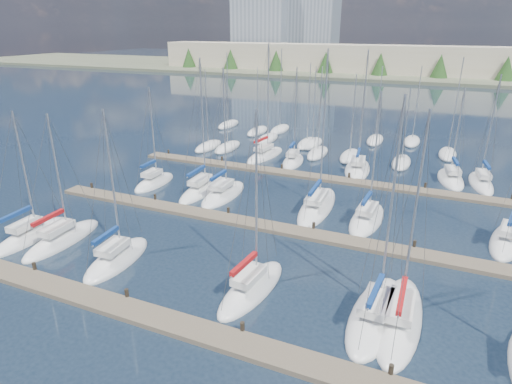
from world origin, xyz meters
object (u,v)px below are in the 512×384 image
at_px(sailboat_d, 252,288).
at_px(sailboat_e, 376,314).
at_px(sailboat_r, 481,183).
at_px(sailboat_a, 31,236).
at_px(sailboat_k, 317,206).
at_px(sailboat_q, 451,179).
at_px(sailboat_i, 202,189).
at_px(sailboat_n, 265,155).
at_px(sailboat_h, 154,182).
at_px(sailboat_m, 507,241).
at_px(sailboat_o, 293,161).
at_px(sailboat_p, 357,169).
at_px(sailboat_l, 367,219).
at_px(sailboat_f, 399,318).
at_px(sailboat_c, 117,259).
at_px(sailboat_b, 63,239).
at_px(sailboat_j, 224,194).

bearing_deg(sailboat_d, sailboat_e, 8.98).
relative_size(sailboat_r, sailboat_e, 0.90).
height_order(sailboat_a, sailboat_k, sailboat_k).
distance_m(sailboat_r, sailboat_q, 3.05).
xyz_separation_m(sailboat_e, sailboat_q, (3.86, 27.81, -0.01)).
distance_m(sailboat_i, sailboat_k, 12.30).
height_order(sailboat_n, sailboat_h, sailboat_n).
xyz_separation_m(sailboat_h, sailboat_a, (-1.59, -14.53, -0.00)).
bearing_deg(sailboat_d, sailboat_k, 94.80).
relative_size(sailboat_m, sailboat_e, 0.79).
relative_size(sailboat_o, sailboat_p, 0.85).
bearing_deg(sailboat_l, sailboat_e, -74.96).
bearing_deg(sailboat_o, sailboat_l, -56.29).
relative_size(sailboat_f, sailboat_a, 1.19).
xyz_separation_m(sailboat_n, sailboat_m, (26.83, -14.45, -0.02)).
bearing_deg(sailboat_n, sailboat_l, -35.78).
xyz_separation_m(sailboat_c, sailboat_o, (4.04, 28.02, 0.01)).
bearing_deg(sailboat_p, sailboat_f, -80.80).
height_order(sailboat_d, sailboat_e, sailboat_e).
xyz_separation_m(sailboat_c, sailboat_f, (19.79, 1.16, -0.00)).
relative_size(sailboat_c, sailboat_k, 0.78).
bearing_deg(sailboat_r, sailboat_n, 171.52).
relative_size(sailboat_n, sailboat_h, 1.36).
distance_m(sailboat_m, sailboat_a, 38.41).
height_order(sailboat_e, sailboat_i, sailboat_i).
xyz_separation_m(sailboat_f, sailboat_k, (-8.99, 14.20, 0.01)).
relative_size(sailboat_r, sailboat_h, 1.12).
bearing_deg(sailboat_a, sailboat_m, 19.06).
bearing_deg(sailboat_k, sailboat_h, -179.88).
distance_m(sailboat_n, sailboat_b, 29.03).
bearing_deg(sailboat_d, sailboat_b, -175.13).
bearing_deg(sailboat_c, sailboat_i, 90.82).
distance_m(sailboat_n, sailboat_i, 14.21).
relative_size(sailboat_i, sailboat_k, 0.93).
bearing_deg(sailboat_p, sailboat_o, 174.58).
bearing_deg(sailboat_f, sailboat_p, 105.62).
bearing_deg(sailboat_i, sailboat_a, -118.30).
distance_m(sailboat_f, sailboat_a, 28.75).
height_order(sailboat_b, sailboat_h, sailboat_h).
bearing_deg(sailboat_b, sailboat_i, 70.08).
bearing_deg(sailboat_o, sailboat_i, -119.57).
xyz_separation_m(sailboat_m, sailboat_k, (-15.81, 0.69, 0.01)).
bearing_deg(sailboat_c, sailboat_n, 85.53).
distance_m(sailboat_n, sailboat_f, 34.38).
distance_m(sailboat_n, sailboat_p, 12.35).
height_order(sailboat_i, sailboat_f, sailboat_i).
distance_m(sailboat_j, sailboat_h, 8.55).
distance_m(sailboat_b, sailboat_d, 16.69).
bearing_deg(sailboat_q, sailboat_r, -12.13).
bearing_deg(sailboat_n, sailboat_q, 6.35).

